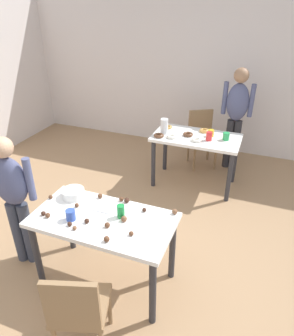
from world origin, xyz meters
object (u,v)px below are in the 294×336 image
at_px(chair_far_table, 202,135).
at_px(mixing_bowl, 73,193).
at_px(dining_table_far, 196,144).
at_px(person_girl_near, 13,193).
at_px(chair_near_table, 78,308).
at_px(person_adult_far, 236,111).
at_px(soda_can, 121,211).
at_px(dining_table_near, 104,228).
at_px(pitcher_far, 164,127).

distance_m(chair_far_table, mixing_bowl, 2.64).
xyz_separation_m(dining_table_far, person_girl_near, (-1.25, -2.10, 0.19)).
bearing_deg(mixing_bowl, chair_near_table, -57.34).
bearing_deg(chair_far_table, person_girl_near, -113.13).
height_order(dining_table_far, mixing_bowl, mixing_bowl).
bearing_deg(chair_far_table, person_adult_far, 5.30).
bearing_deg(dining_table_far, soda_can, -95.72).
distance_m(dining_table_near, pitcher_far, 1.98).
bearing_deg(dining_table_near, person_girl_near, -176.52).
bearing_deg(soda_can, pitcher_far, 97.25).
xyz_separation_m(soda_can, pitcher_far, (-0.24, 1.89, 0.05)).
height_order(chair_far_table, mixing_bowl, chair_far_table).
height_order(dining_table_far, person_girl_near, person_girl_near).
height_order(chair_near_table, soda_can, soda_can).
xyz_separation_m(person_girl_near, person_adult_far, (1.66, 2.82, 0.11)).
xyz_separation_m(dining_table_near, chair_far_table, (0.28, 2.72, -0.14)).
distance_m(dining_table_near, chair_far_table, 2.73).
height_order(dining_table_far, soda_can, soda_can).
distance_m(dining_table_near, person_adult_far, 2.88).
xyz_separation_m(dining_table_near, person_adult_far, (0.75, 2.76, 0.30)).
bearing_deg(person_adult_far, chair_near_table, -99.81).
xyz_separation_m(dining_table_far, pitcher_far, (-0.44, -0.08, 0.22)).
distance_m(dining_table_far, person_adult_far, 0.88).
relative_size(dining_table_near, person_adult_far, 0.80).
relative_size(dining_table_near, mixing_bowl, 5.83).
bearing_deg(soda_can, dining_table_far, 84.28).
xyz_separation_m(chair_near_table, soda_can, (-0.01, 0.77, 0.31)).
bearing_deg(person_girl_near, person_adult_far, 59.49).
height_order(dining_table_near, mixing_bowl, mixing_bowl).
xyz_separation_m(dining_table_near, mixing_bowl, (-0.41, 0.19, 0.15)).
bearing_deg(chair_near_table, person_girl_near, 148.74).
height_order(person_girl_near, mixing_bowl, person_girl_near).
height_order(person_adult_far, pitcher_far, person_adult_far).
xyz_separation_m(chair_far_table, soda_can, (-0.14, -2.64, 0.31)).
bearing_deg(pitcher_far, soda_can, -82.75).
distance_m(dining_table_far, mixing_bowl, 2.01).
xyz_separation_m(chair_far_table, pitcher_far, (-0.38, -0.75, 0.36)).
bearing_deg(dining_table_near, dining_table_far, 80.56).
xyz_separation_m(chair_near_table, person_girl_near, (-1.06, 0.64, 0.33)).
bearing_deg(chair_near_table, person_adult_far, 80.19).
distance_m(chair_near_table, soda_can, 0.83).
relative_size(dining_table_near, person_girl_near, 0.90).
height_order(chair_near_table, chair_far_table, same).
bearing_deg(chair_far_table, dining_table_far, -84.76).
relative_size(chair_far_table, pitcher_far, 3.98).
distance_m(dining_table_far, person_girl_near, 2.45).
height_order(chair_near_table, mixing_bowl, chair_near_table).
xyz_separation_m(chair_far_table, mixing_bowl, (-0.69, -2.53, 0.29)).
height_order(dining_table_near, dining_table_far, same).
relative_size(person_girl_near, pitcher_far, 6.37).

